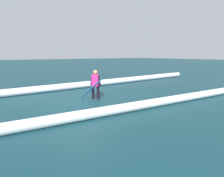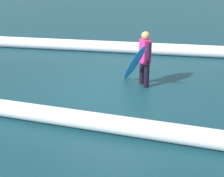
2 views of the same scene
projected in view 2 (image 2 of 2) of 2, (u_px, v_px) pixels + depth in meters
ground_plane at (109, 85)px, 8.69m from camera, size 155.89×155.89×0.00m
surfer at (145, 56)px, 8.39m from camera, size 0.36×0.54×1.46m
surfboard at (134, 64)px, 8.36m from camera, size 0.93×1.39×1.31m
wave_crest_foreground at (167, 49)px, 11.57m from camera, size 23.51×1.58×0.42m
wave_crest_midground at (110, 124)px, 6.16m from camera, size 20.06×1.67×0.36m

